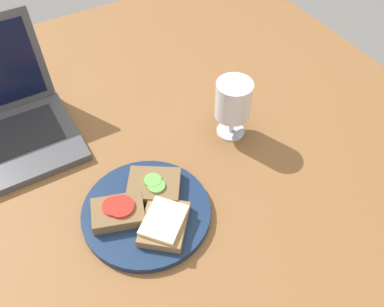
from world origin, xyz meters
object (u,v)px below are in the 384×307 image
(sandwich_with_cucumber, at_px, (154,185))
(wine_glass, at_px, (233,102))
(sandwich_with_cheese, at_px, (164,223))
(plate, at_px, (146,212))
(sandwich_with_tomato, at_px, (118,212))

(sandwich_with_cucumber, xyz_separation_m, wine_glass, (0.22, 0.07, 0.06))
(sandwich_with_cucumber, bearing_deg, sandwich_with_cheese, -104.87)
(plate, xyz_separation_m, sandwich_with_tomato, (-0.05, 0.01, 0.02))
(plate, relative_size, sandwich_with_cucumber, 1.93)
(wine_glass, bearing_deg, sandwich_with_cheese, -147.90)
(plate, distance_m, sandwich_with_cucumber, 0.05)
(sandwich_with_cucumber, bearing_deg, wine_glass, 17.17)
(sandwich_with_cheese, height_order, wine_glass, wine_glass)
(sandwich_with_cheese, bearing_deg, sandwich_with_tomato, 134.60)
(sandwich_with_cheese, height_order, sandwich_with_tomato, sandwich_with_tomato)
(plate, bearing_deg, sandwich_with_cheese, -75.02)
(plate, height_order, sandwich_with_cucumber, sandwich_with_cucumber)
(wine_glass, bearing_deg, sandwich_with_tomato, -163.50)
(plate, height_order, sandwich_with_cheese, sandwich_with_cheese)
(plate, xyz_separation_m, sandwich_with_cucumber, (0.04, 0.04, 0.02))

